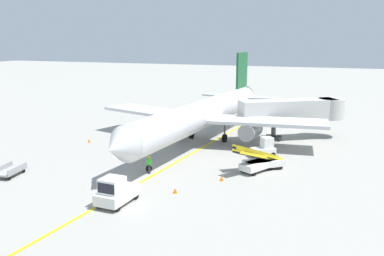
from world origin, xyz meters
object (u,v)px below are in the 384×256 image
object	(u,v)px
safety_cone_nose_right	(89,141)
safety_cone_wingtip_left	(222,178)
airliner	(203,114)
baggage_tug_near_wing	(264,148)
baggage_cart_loaded	(10,171)
ground_crew_marshaller	(149,164)
safety_cone_nose_left	(175,190)
belt_loader_forward_hold	(257,163)
belt_loader_aft_hold	(263,161)
pushback_tug	(116,192)
jet_bridge	(299,110)

from	to	relation	value
safety_cone_nose_right	safety_cone_wingtip_left	size ratio (longest dim) A/B	1.00
airliner	safety_cone_wingtip_left	bearing A→B (deg)	-64.41
baggage_tug_near_wing	baggage_cart_loaded	world-z (taller)	baggage_tug_near_wing
ground_crew_marshaller	safety_cone_nose_left	world-z (taller)	ground_crew_marshaller
airliner	safety_cone_wingtip_left	distance (m)	13.79
belt_loader_forward_hold	belt_loader_aft_hold	bearing A→B (deg)	63.24
baggage_tug_near_wing	safety_cone_wingtip_left	distance (m)	8.86
belt_loader_forward_hold	safety_cone_nose_left	distance (m)	9.29
belt_loader_aft_hold	airliner	bearing A→B (deg)	137.96
pushback_tug	belt_loader_forward_hold	bearing A→B (deg)	53.82
safety_cone_nose_left	belt_loader_aft_hold	bearing A→B (deg)	57.52
jet_bridge	pushback_tug	size ratio (longest dim) A/B	3.29
baggage_cart_loaded	safety_cone_nose_right	distance (m)	12.88
airliner	pushback_tug	bearing A→B (deg)	-90.49
belt_loader_forward_hold	belt_loader_aft_hold	world-z (taller)	same
safety_cone_nose_left	ground_crew_marshaller	bearing A→B (deg)	137.77
safety_cone_nose_right	safety_cone_wingtip_left	bearing A→B (deg)	-22.41
belt_loader_aft_hold	safety_cone_nose_right	bearing A→B (deg)	171.37
airliner	belt_loader_aft_hold	xyz separation A→B (m)	(8.53, -7.69, -2.64)
airliner	pushback_tug	distance (m)	19.97
safety_cone_nose_left	safety_cone_nose_right	xyz separation A→B (m)	(-15.82, 11.74, 0.00)
baggage_cart_loaded	ground_crew_marshaller	distance (m)	12.41
pushback_tug	ground_crew_marshaller	size ratio (longest dim) A/B	2.18
ground_crew_marshaller	safety_cone_wingtip_left	xyz separation A→B (m)	(6.77, 0.40, -0.69)
airliner	jet_bridge	bearing A→B (deg)	29.80
baggage_tug_near_wing	baggage_cart_loaded	bearing A→B (deg)	-145.83
belt_loader_aft_hold	safety_cone_nose_right	xyz separation A→B (m)	(-21.24, 3.22, -0.56)
belt_loader_aft_hold	safety_cone_nose_left	size ratio (longest dim) A/B	10.58
pushback_tug	jet_bridge	bearing A→B (deg)	67.86
jet_bridge	belt_loader_aft_hold	xyz separation A→B (m)	(-1.76, -13.59, -2.77)
pushback_tug	safety_cone_nose_right	world-z (taller)	pushback_tug
baggage_cart_loaded	safety_cone_nose_left	distance (m)	15.55
pushback_tug	belt_loader_aft_hold	world-z (taller)	belt_loader_aft_hold
belt_loader_aft_hold	safety_cone_wingtip_left	bearing A→B (deg)	-121.83
belt_loader_aft_hold	jet_bridge	bearing A→B (deg)	82.61
belt_loader_aft_hold	baggage_cart_loaded	xyz separation A→B (m)	(-20.93, -9.65, -0.31)
jet_bridge	belt_loader_forward_hold	size ratio (longest dim) A/B	2.44
baggage_cart_loaded	safety_cone_nose_right	world-z (taller)	baggage_cart_loaded
airliner	belt_loader_aft_hold	size ratio (longest dim) A/B	7.59
safety_cone_nose_right	jet_bridge	bearing A→B (deg)	24.25
airliner	safety_cone_nose_left	size ratio (longest dim) A/B	80.32
ground_crew_marshaller	safety_cone_nose_right	bearing A→B (deg)	145.61
pushback_tug	safety_cone_nose_left	bearing A→B (deg)	47.75
safety_cone_nose_left	safety_cone_nose_right	bearing A→B (deg)	143.42
airliner	belt_loader_forward_hold	distance (m)	12.03
pushback_tug	safety_cone_nose_left	world-z (taller)	pushback_tug
safety_cone_nose_right	pushback_tug	bearing A→B (deg)	-50.75
safety_cone_wingtip_left	baggage_tug_near_wing	bearing A→B (deg)	75.95
baggage_cart_loaded	pushback_tug	bearing A→B (deg)	-11.47
safety_cone_nose_left	safety_cone_nose_right	size ratio (longest dim) A/B	1.00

